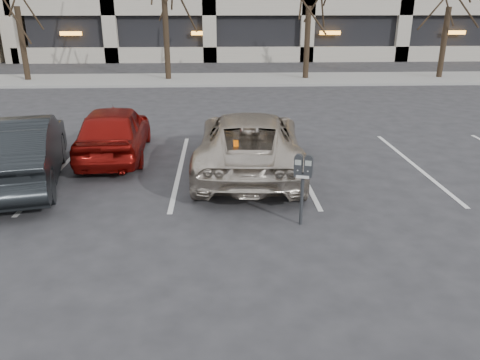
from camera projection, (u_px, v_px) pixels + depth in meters
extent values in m
plane|color=#28282B|center=(245.00, 207.00, 8.91)|extent=(140.00, 140.00, 0.00)
cube|color=gray|center=(228.00, 79.00, 23.86)|extent=(80.00, 4.00, 0.12)
cube|color=silver|center=(59.00, 170.00, 10.88)|extent=(0.10, 5.20, 0.00)
cube|color=silver|center=(180.00, 168.00, 11.00)|extent=(0.10, 5.20, 0.00)
cube|color=silver|center=(298.00, 166.00, 11.12)|extent=(0.10, 5.20, 0.00)
cube|color=silver|center=(414.00, 165.00, 11.24)|extent=(0.10, 5.20, 0.00)
cylinder|color=black|center=(23.00, 45.00, 22.83)|extent=(0.28, 0.28, 3.58)
cylinder|color=black|center=(166.00, 41.00, 23.06)|extent=(0.28, 0.28, 3.95)
cylinder|color=black|center=(307.00, 44.00, 23.42)|extent=(0.28, 0.28, 3.58)
cylinder|color=black|center=(444.00, 44.00, 23.73)|extent=(0.28, 0.28, 3.55)
cylinder|color=black|center=(302.00, 200.00, 8.03)|extent=(0.06, 0.06, 0.90)
cube|color=black|center=(303.00, 175.00, 7.87)|extent=(0.32, 0.18, 0.06)
cube|color=silver|center=(302.00, 177.00, 7.82)|extent=(0.21, 0.07, 0.05)
cube|color=gray|center=(298.00, 163.00, 7.75)|extent=(0.10, 0.04, 0.09)
cube|color=gray|center=(308.00, 163.00, 7.71)|extent=(0.10, 0.04, 0.09)
imported|color=beige|center=(249.00, 142.00, 10.62)|extent=(2.59, 5.07, 1.37)
cube|color=#FF6505|center=(235.00, 121.00, 9.56)|extent=(0.10, 0.20, 0.01)
imported|color=maroon|center=(114.00, 131.00, 11.64)|extent=(1.81, 3.99, 1.33)
imported|color=black|center=(18.00, 150.00, 9.82)|extent=(2.55, 4.73, 1.48)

